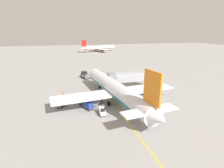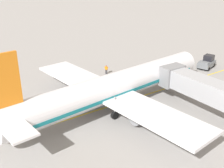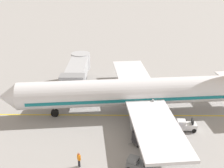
# 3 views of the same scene
# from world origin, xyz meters

# --- Properties ---
(ground_plane) EXTENTS (400.00, 400.00, 0.00)m
(ground_plane) POSITION_xyz_m (0.00, 0.00, 0.00)
(ground_plane) COLOR gray
(gate_lead_in_line) EXTENTS (0.24, 80.00, 0.01)m
(gate_lead_in_line) POSITION_xyz_m (0.00, 0.00, 0.00)
(gate_lead_in_line) COLOR gold
(gate_lead_in_line) RESTS_ON ground
(parked_airliner) EXTENTS (30.38, 37.35, 10.63)m
(parked_airliner) POSITION_xyz_m (0.81, -1.57, 3.19)
(parked_airliner) COLOR silver
(parked_airliner) RESTS_ON ground
(jet_bridge) EXTENTS (13.71, 3.50, 4.98)m
(jet_bridge) POSITION_xyz_m (8.46, 7.67, 3.45)
(jet_bridge) COLOR #A8AAAF
(jet_bridge) RESTS_ON ground
(baggage_tug_lead) EXTENTS (1.35, 2.54, 1.62)m
(baggage_tug_lead) POSITION_xyz_m (-3.86, -7.51, 0.71)
(baggage_tug_lead) COLOR silver
(baggage_tug_lead) RESTS_ON ground
(baggage_tug_trailing) EXTENTS (2.16, 2.77, 1.62)m
(baggage_tug_trailing) POSITION_xyz_m (-11.76, -0.92, 0.71)
(baggage_tug_trailing) COLOR slate
(baggage_tug_trailing) RESTS_ON ground
(baggage_cart_front) EXTENTS (2.14, 2.90, 1.58)m
(baggage_cart_front) POSITION_xyz_m (-6.83, -1.68, 0.95)
(baggage_cart_front) COLOR #4C4C51
(baggage_cart_front) RESTS_ON ground
(baggage_cart_second_in_train) EXTENTS (2.14, 2.90, 1.58)m
(baggage_cart_second_in_train) POSITION_xyz_m (-6.14, -4.26, 0.95)
(baggage_cart_second_in_train) COLOR #4C4C51
(baggage_cart_second_in_train) RESTS_ON ground
(ground_crew_wing_walker) EXTENTS (0.67, 0.45, 1.69)m
(ground_crew_wing_walker) POSITION_xyz_m (-2.31, -0.92, 0.95)
(ground_crew_wing_walker) COLOR #232328
(ground_crew_wing_walker) RESTS_ON ground
(ground_crew_loader) EXTENTS (0.64, 0.50, 1.69)m
(ground_crew_loader) POSITION_xyz_m (-11.17, 5.22, 0.95)
(ground_crew_loader) COLOR #232328
(ground_crew_loader) RESTS_ON ground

